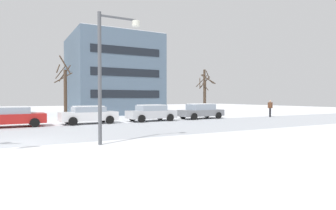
{
  "coord_description": "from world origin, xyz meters",
  "views": [
    {
      "loc": [
        -0.2,
        -14.26,
        2.07
      ],
      "look_at": [
        10.28,
        5.01,
        1.49
      ],
      "focal_mm": 30.26,
      "sensor_mm": 36.0,
      "label": 1
    }
  ],
  "objects_px": {
    "parked_car_red": "(10,117)",
    "parked_car_gray": "(201,111)",
    "parked_car_white": "(89,115)",
    "parked_car_silver": "(151,113)",
    "pedestrian_crossing": "(270,107)",
    "street_lamp": "(108,64)"
  },
  "relations": [
    {
      "from": "parked_car_red",
      "to": "parked_car_gray",
      "type": "xyz_separation_m",
      "value": [
        16.27,
        0.13,
        0.01
      ]
    },
    {
      "from": "parked_car_white",
      "to": "parked_car_silver",
      "type": "xyz_separation_m",
      "value": [
        5.42,
        -0.02,
        0.01
      ]
    },
    {
      "from": "parked_car_red",
      "to": "pedestrian_crossing",
      "type": "xyz_separation_m",
      "value": [
        24.22,
        -1.31,
        0.3
      ]
    },
    {
      "from": "street_lamp",
      "to": "parked_car_gray",
      "type": "bearing_deg",
      "value": 40.16
    },
    {
      "from": "parked_car_white",
      "to": "pedestrian_crossing",
      "type": "relative_size",
      "value": 2.48
    },
    {
      "from": "parked_car_gray",
      "to": "pedestrian_crossing",
      "type": "height_order",
      "value": "pedestrian_crossing"
    },
    {
      "from": "street_lamp",
      "to": "parked_car_silver",
      "type": "relative_size",
      "value": 1.33
    },
    {
      "from": "parked_car_gray",
      "to": "parked_car_white",
      "type": "bearing_deg",
      "value": -179.07
    },
    {
      "from": "parked_car_white",
      "to": "pedestrian_crossing",
      "type": "distance_m",
      "value": 18.85
    },
    {
      "from": "parked_car_white",
      "to": "parked_car_red",
      "type": "bearing_deg",
      "value": 179.47
    },
    {
      "from": "parked_car_red",
      "to": "parked_car_silver",
      "type": "height_order",
      "value": "same"
    },
    {
      "from": "parked_car_gray",
      "to": "parked_car_silver",
      "type": "bearing_deg",
      "value": -177.88
    },
    {
      "from": "street_lamp",
      "to": "parked_car_red",
      "type": "relative_size",
      "value": 1.25
    },
    {
      "from": "parked_car_red",
      "to": "parked_car_white",
      "type": "relative_size",
      "value": 1.05
    },
    {
      "from": "pedestrian_crossing",
      "to": "street_lamp",
      "type": "bearing_deg",
      "value": -156.15
    },
    {
      "from": "street_lamp",
      "to": "parked_car_white",
      "type": "bearing_deg",
      "value": 81.72
    },
    {
      "from": "street_lamp",
      "to": "parked_car_red",
      "type": "distance_m",
      "value": 11.36
    },
    {
      "from": "parked_car_white",
      "to": "pedestrian_crossing",
      "type": "height_order",
      "value": "pedestrian_crossing"
    },
    {
      "from": "parked_car_gray",
      "to": "pedestrian_crossing",
      "type": "relative_size",
      "value": 2.59
    },
    {
      "from": "parked_car_silver",
      "to": "pedestrian_crossing",
      "type": "relative_size",
      "value": 2.44
    },
    {
      "from": "parked_car_white",
      "to": "pedestrian_crossing",
      "type": "xyz_separation_m",
      "value": [
        18.8,
        -1.26,
        0.31
      ]
    },
    {
      "from": "parked_car_silver",
      "to": "parked_car_gray",
      "type": "relative_size",
      "value": 0.94
    }
  ]
}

